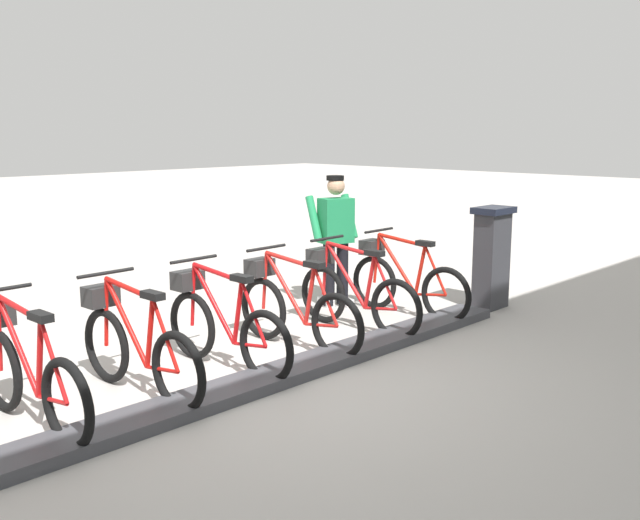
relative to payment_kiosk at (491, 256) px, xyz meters
name	(u,v)px	position (x,y,z in m)	size (l,w,h in m)	color
ground_plane	(284,379)	(-0.05, 3.62, -0.67)	(60.00, 60.00, 0.00)	#BCB6AE
dock_rail_base	(284,373)	(-0.05, 3.62, -0.62)	(0.44, 6.36, 0.10)	#47474C
payment_kiosk	(491,256)	(0.00, 0.00, 0.00)	(0.36, 0.52, 1.28)	#38383D
bike_docked_0	(404,280)	(0.57, 1.04, -0.24)	(1.72, 0.54, 1.02)	black
bike_docked_1	(353,292)	(0.57, 1.97, -0.24)	(1.72, 0.54, 1.02)	black
bike_docked_2	(293,307)	(0.57, 2.89, -0.24)	(1.72, 0.54, 1.02)	black
bike_docked_3	(222,324)	(0.57, 3.82, -0.24)	(1.72, 0.54, 1.02)	black
bike_docked_4	(135,346)	(0.57, 4.75, -0.24)	(1.72, 0.54, 1.02)	black
bike_docked_5	(26,372)	(0.57, 5.68, -0.24)	(1.72, 0.54, 1.02)	black
worker_near_rack	(335,236)	(1.47, 1.29, 0.24)	(0.58, 0.69, 1.66)	white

